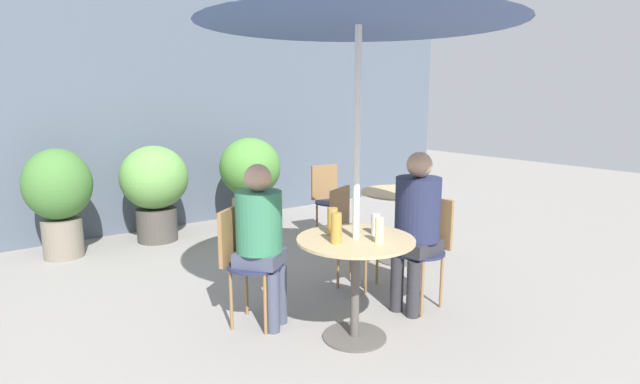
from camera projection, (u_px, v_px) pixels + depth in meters
The scene contains 18 objects.
ground_plane at pixel (355, 362), 3.12m from camera, with size 20.00×20.00×0.00m, color gray.
storefront_wall at pixel (143, 108), 5.96m from camera, with size 10.00×0.06×3.00m.
cafe_table_near at pixel (355, 263), 3.33m from camera, with size 0.79×0.79×0.71m.
cafe_table_far at pixel (400, 208), 4.96m from camera, with size 0.79×0.79×0.71m.
bistro_chair_0 at pixel (426, 241), 3.89m from camera, with size 0.41×0.40×0.86m.
bistro_chair_1 at pixel (243, 254), 3.56m from camera, with size 0.45×0.45×0.86m.
bistro_chair_2 at pixel (349, 227), 4.31m from camera, with size 0.43×0.44×0.86m.
bistro_chair_3 at pixel (328, 195), 5.72m from camera, with size 0.40×0.41×0.86m.
seated_person_0 at pixel (416, 218), 3.75m from camera, with size 0.37×0.34×1.23m.
seated_person_1 at pixel (261, 231), 3.49m from camera, with size 0.41×0.42×1.18m.
beer_glass_0 at pixel (376, 224), 3.38m from camera, with size 0.06×0.06×0.14m.
beer_glass_1 at pixel (333, 221), 3.37m from camera, with size 0.07×0.07×0.19m.
beer_glass_2 at pixel (336, 228), 3.17m from camera, with size 0.07×0.07×0.20m.
beer_glass_3 at pixel (379, 230), 3.19m from camera, with size 0.06×0.06×0.17m.
potted_plant_0 at pixel (58, 193), 5.03m from camera, with size 0.66×0.66×1.12m.
potted_plant_1 at pixel (155, 185), 5.63m from camera, with size 0.75×0.75×1.09m.
potted_plant_2 at pixel (250, 175), 6.24m from camera, with size 0.76×0.76×1.13m.
umbrella at pixel (359, 1), 3.02m from camera, with size 1.99×1.99×2.34m.
Camera 1 is at (-1.87, -2.18, 1.63)m, focal length 28.00 mm.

